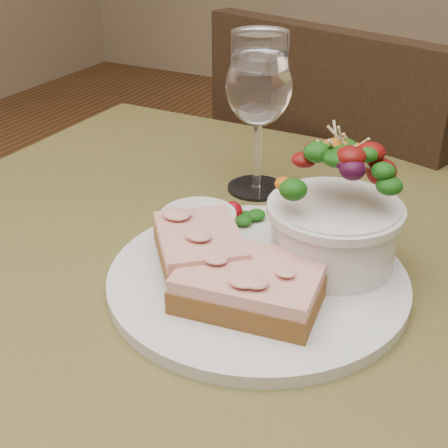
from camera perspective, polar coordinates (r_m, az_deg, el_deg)
The scene contains 9 objects.
cafe_table at distance 0.65m, azimuth -0.59°, elevation -12.58°, with size 0.80×0.80×0.75m.
chair_far at distance 1.32m, azimuth 11.62°, elevation -8.51°, with size 0.52×0.52×0.90m.
dinner_plate at distance 0.58m, azimuth 3.07°, elevation -5.02°, with size 0.28×0.28×0.01m, color silver.
sandwich_front at distance 0.54m, azimuth 2.42°, elevation -5.51°, with size 0.13×0.10×0.03m.
sandwich_back at distance 0.58m, azimuth -2.25°, elevation -2.01°, with size 0.12×0.12×0.03m.
ramekin at distance 0.61m, azimuth -2.34°, elevation -0.31°, with size 0.07×0.07×0.04m.
salad_bowl at distance 0.58m, azimuth 10.19°, elevation 1.63°, with size 0.12×0.12×0.13m.
garnish at distance 0.66m, azimuth 1.76°, elevation 0.95°, with size 0.05×0.04×0.02m.
wine_glass at distance 0.72m, azimuth 3.21°, elevation 12.06°, with size 0.08×0.08×0.18m.
Camera 1 is at (0.23, -0.43, 1.08)m, focal length 50.00 mm.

